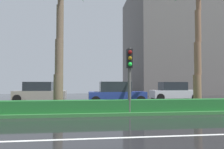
{
  "coord_description": "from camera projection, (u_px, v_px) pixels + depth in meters",
  "views": [
    {
      "loc": [
        1.68,
        -4.22,
        1.59
      ],
      "look_at": [
        3.74,
        11.79,
        2.26
      ],
      "focal_mm": 34.3,
      "sensor_mm": 36.0,
      "label": 1
    }
  ],
  "objects": [
    {
      "name": "ground_plane",
      "position": [
        56.0,
        111.0,
        12.82
      ],
      "size": [
        90.0,
        42.0,
        0.1
      ],
      "primitive_type": "cube",
      "color": "black"
    },
    {
      "name": "near_lane_divider_stripe",
      "position": [
        23.0,
        141.0,
        5.89
      ],
      "size": [
        81.0,
        0.14,
        0.01
      ],
      "primitive_type": "cube",
      "color": "white",
      "rests_on": "ground_plane"
    },
    {
      "name": "median_strip",
      "position": [
        54.0,
        111.0,
        11.84
      ],
      "size": [
        85.5,
        4.0,
        0.15
      ],
      "primitive_type": "cube",
      "color": "#2D6B33",
      "rests_on": "ground_plane"
    },
    {
      "name": "median_hedge",
      "position": [
        50.0,
        107.0,
        10.46
      ],
      "size": [
        76.5,
        0.7,
        0.6
      ],
      "color": "#1E6028",
      "rests_on": "median_strip"
    },
    {
      "name": "traffic_signal_median_right",
      "position": [
        129.0,
        68.0,
        10.75
      ],
      "size": [
        0.28,
        0.43,
        3.24
      ],
      "color": "#4C4C47",
      "rests_on": "median_strip"
    },
    {
      "name": "car_in_traffic_leading",
      "position": [
        40.0,
        92.0,
        18.35
      ],
      "size": [
        4.3,
        2.02,
        1.72
      ],
      "color": "gray",
      "rests_on": "ground_plane"
    },
    {
      "name": "car_in_traffic_second",
      "position": [
        116.0,
        93.0,
        16.34
      ],
      "size": [
        4.3,
        2.02,
        1.72
      ],
      "color": "navy",
      "rests_on": "ground_plane"
    },
    {
      "name": "car_in_traffic_third",
      "position": [
        174.0,
        92.0,
        20.05
      ],
      "size": [
        4.3,
        2.02,
        1.72
      ],
      "color": "silver",
      "rests_on": "ground_plane"
    },
    {
      "name": "building_far_right",
      "position": [
        183.0,
        43.0,
        35.94
      ],
      "size": [
        17.81,
        15.01,
        16.64
      ],
      "color": "#605B59",
      "rests_on": "ground_plane"
    }
  ]
}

